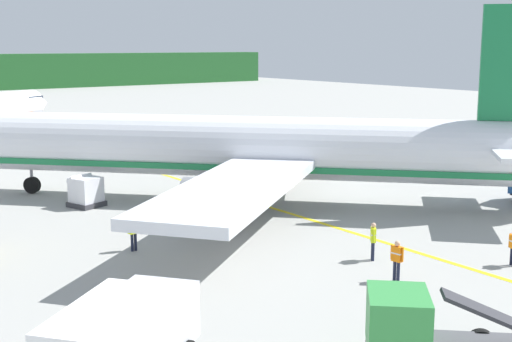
% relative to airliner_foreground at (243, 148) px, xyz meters
% --- Properties ---
extents(airliner_foreground, '(31.42, 32.90, 11.90)m').
position_rel_airliner_foreground_xyz_m(airliner_foreground, '(0.00, 0.00, 0.00)').
color(airliner_foreground, silver).
rests_on(airliner_foreground, ground).
extents(service_truck_fuel, '(5.44, 5.29, 2.50)m').
position_rel_airliner_foreground_xyz_m(service_truck_fuel, '(-8.67, -21.62, -2.19)').
color(service_truck_fuel, '#338C3F').
rests_on(service_truck_fuel, ground).
extents(service_truck_catering, '(6.09, 5.44, 2.89)m').
position_rel_airliner_foreground_xyz_m(service_truck_catering, '(-16.59, -17.61, -1.80)').
color(service_truck_catering, silver).
rests_on(service_truck_catering, ground).
extents(cargo_container_near, '(2.20, 2.20, 1.92)m').
position_rel_airliner_foreground_xyz_m(cargo_container_near, '(-8.36, 4.74, -2.49)').
color(cargo_container_near, '#333338').
rests_on(cargo_container_near, ground).
extents(crew_marshaller, '(0.28, 0.63, 1.75)m').
position_rel_airliner_foreground_xyz_m(crew_marshaller, '(-3.39, -15.70, -2.36)').
color(crew_marshaller, '#191E33').
rests_on(crew_marshaller, ground).
extents(crew_loader_right, '(0.47, 0.50, 1.76)m').
position_rel_airliner_foreground_xyz_m(crew_loader_right, '(-2.10, -13.11, -2.35)').
color(crew_loader_right, '#191E33').
rests_on(crew_loader_right, ground).
extents(crew_supervisor, '(0.63, 0.26, 1.72)m').
position_rel_airliner_foreground_xyz_m(crew_supervisor, '(-10.19, -5.32, -2.38)').
color(crew_supervisor, '#191E33').
rests_on(crew_supervisor, ground).
extents(apron_guide_line, '(0.30, 60.00, 0.01)m').
position_rel_airliner_foreground_xyz_m(apron_guide_line, '(0.45, -4.58, -3.39)').
color(apron_guide_line, yellow).
rests_on(apron_guide_line, ground).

